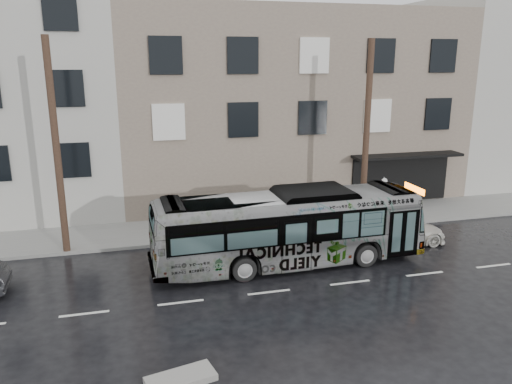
{
  "coord_description": "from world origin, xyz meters",
  "views": [
    {
      "loc": [
        -4.62,
        -18.45,
        8.19
      ],
      "look_at": [
        0.81,
        2.5,
        2.44
      ],
      "focal_mm": 35.0,
      "sensor_mm": 36.0,
      "label": 1
    }
  ],
  "objects_px": {
    "utility_pole_front": "(366,136)",
    "sign_post": "(383,200)",
    "bus": "(288,228)",
    "white_sedan": "(398,231)",
    "utility_pole_rear": "(56,148)"
  },
  "relations": [
    {
      "from": "utility_pole_rear",
      "to": "white_sedan",
      "type": "relative_size",
      "value": 2.07
    },
    {
      "from": "utility_pole_front",
      "to": "sign_post",
      "type": "xyz_separation_m",
      "value": [
        1.1,
        0.0,
        -3.3
      ]
    },
    {
      "from": "utility_pole_rear",
      "to": "sign_post",
      "type": "distance_m",
      "value": 15.46
    },
    {
      "from": "utility_pole_front",
      "to": "white_sedan",
      "type": "distance_m",
      "value": 4.77
    },
    {
      "from": "sign_post",
      "to": "utility_pole_front",
      "type": "bearing_deg",
      "value": 180.0
    },
    {
      "from": "bus",
      "to": "white_sedan",
      "type": "distance_m",
      "value": 5.77
    },
    {
      "from": "bus",
      "to": "utility_pole_front",
      "type": "bearing_deg",
      "value": -56.93
    },
    {
      "from": "bus",
      "to": "utility_pole_rear",
      "type": "bearing_deg",
      "value": 67.65
    },
    {
      "from": "sign_post",
      "to": "bus",
      "type": "bearing_deg",
      "value": -150.64
    },
    {
      "from": "utility_pole_front",
      "to": "bus",
      "type": "distance_m",
      "value": 6.82
    },
    {
      "from": "utility_pole_front",
      "to": "sign_post",
      "type": "height_order",
      "value": "utility_pole_front"
    },
    {
      "from": "sign_post",
      "to": "bus",
      "type": "relative_size",
      "value": 0.21
    },
    {
      "from": "bus",
      "to": "white_sedan",
      "type": "bearing_deg",
      "value": -81.83
    },
    {
      "from": "white_sedan",
      "to": "utility_pole_front",
      "type": "bearing_deg",
      "value": 15.99
    },
    {
      "from": "utility_pole_rear",
      "to": "sign_post",
      "type": "bearing_deg",
      "value": 0.0
    }
  ]
}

